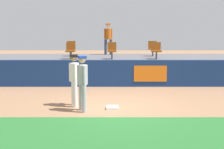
% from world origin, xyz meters
% --- Properties ---
extents(ground_plane, '(60.00, 60.00, 0.00)m').
position_xyz_m(ground_plane, '(0.00, 0.00, 0.00)').
color(ground_plane, '#936B4C').
extents(grass_foreground_strip, '(18.00, 2.80, 0.01)m').
position_xyz_m(grass_foreground_strip, '(0.00, -2.59, 0.00)').
color(grass_foreground_strip, '#26662B').
rests_on(grass_foreground_strip, ground_plane).
extents(first_base, '(0.40, 0.40, 0.08)m').
position_xyz_m(first_base, '(-0.04, -0.19, 0.04)').
color(first_base, white).
rests_on(first_base, ground_plane).
extents(player_fielder_home, '(0.42, 0.57, 1.76)m').
position_xyz_m(player_fielder_home, '(-1.33, 0.20, 1.02)').
color(player_fielder_home, white).
rests_on(player_fielder_home, ground_plane).
extents(player_runner_visitor, '(0.44, 0.47, 1.77)m').
position_xyz_m(player_runner_visitor, '(-0.99, -0.48, 1.03)').
color(player_runner_visitor, '#9EA3AD').
rests_on(player_runner_visitor, ground_plane).
extents(field_wall, '(18.00, 0.26, 1.22)m').
position_xyz_m(field_wall, '(0.01, 3.92, 0.61)').
color(field_wall, navy).
rests_on(field_wall, ground_plane).
extents(bleacher_platform, '(18.00, 4.80, 1.14)m').
position_xyz_m(bleacher_platform, '(0.00, 6.49, 0.57)').
color(bleacher_platform, '#59595E').
rests_on(bleacher_platform, ground_plane).
extents(seat_front_left, '(0.46, 0.44, 0.84)m').
position_xyz_m(seat_front_left, '(-2.13, 5.36, 1.61)').
color(seat_front_left, '#4C4C51').
rests_on(seat_front_left, bleacher_platform).
extents(seat_back_right, '(0.47, 0.44, 0.84)m').
position_xyz_m(seat_back_right, '(2.23, 7.16, 1.61)').
color(seat_back_right, '#4C4C51').
rests_on(seat_back_right, bleacher_platform).
extents(seat_back_left, '(0.46, 0.44, 0.84)m').
position_xyz_m(seat_back_left, '(-2.34, 7.16, 1.61)').
color(seat_back_left, '#4C4C51').
rests_on(seat_back_left, bleacher_platform).
extents(seat_front_center, '(0.44, 0.44, 0.84)m').
position_xyz_m(seat_front_center, '(-0.05, 5.36, 1.61)').
color(seat_front_center, '#4C4C51').
rests_on(seat_front_center, bleacher_platform).
extents(seat_front_right, '(0.47, 0.44, 0.84)m').
position_xyz_m(seat_front_right, '(2.17, 5.36, 1.61)').
color(seat_front_right, '#4C4C51').
rests_on(seat_front_right, bleacher_platform).
extents(spectator_hooded, '(0.50, 0.43, 1.83)m').
position_xyz_m(spectator_hooded, '(-0.27, 8.25, 2.20)').
color(spectator_hooded, '#33384C').
rests_on(spectator_hooded, bleacher_platform).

